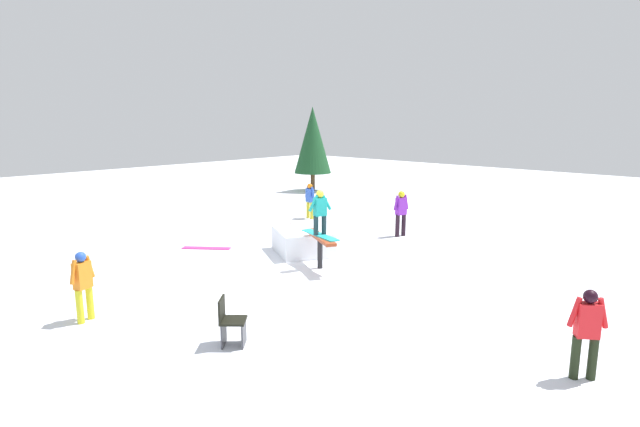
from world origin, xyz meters
TOP-DOWN VIEW (x-y plane):
  - ground_plane at (0.00, 0.00)m, footprint 60.00×60.00m
  - rail_feature at (0.00, 0.00)m, footprint 1.78×1.14m
  - snow_kicker_ramp at (-1.46, 0.79)m, footprint 2.30×2.18m
  - main_rider_on_rail at (0.00, 0.00)m, footprint 1.55×0.69m
  - bystander_orange at (-0.97, -5.80)m, footprint 0.30×0.58m
  - bystander_blue at (-4.95, 4.67)m, footprint 0.62×0.25m
  - bystander_red at (6.96, -1.44)m, footprint 0.53×0.43m
  - bystander_purple at (-0.53, 4.59)m, footprint 0.30×0.64m
  - loose_snowboard_magenta at (-3.98, -0.93)m, footprint 1.36×1.14m
  - folding_chair at (2.02, -4.47)m, footprint 0.62×0.62m
  - backpack_on_snow at (-3.47, 2.29)m, footprint 0.33×0.26m
  - pine_tree_far at (-10.20, 10.27)m, footprint 2.02×2.02m

SIDE VIEW (x-z plane):
  - ground_plane at x=0.00m, z-range 0.00..0.00m
  - loose_snowboard_magenta at x=-3.98m, z-range 0.00..0.02m
  - backpack_on_snow at x=-3.47m, z-range 0.00..0.34m
  - snow_kicker_ramp at x=-1.46m, z-range 0.00..0.71m
  - folding_chair at x=2.02m, z-range -0.03..0.85m
  - rail_feature at x=0.00m, z-range 0.29..1.19m
  - bystander_blue at x=-4.95m, z-range 0.09..1.51m
  - bystander_orange at x=-0.97m, z-range 0.09..1.52m
  - bystander_red at x=6.96m, z-range 0.09..1.54m
  - bystander_purple at x=-0.53m, z-range 0.10..1.66m
  - main_rider_on_rail at x=0.00m, z-range 0.87..2.10m
  - pine_tree_far at x=-10.20m, z-range 0.50..5.09m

